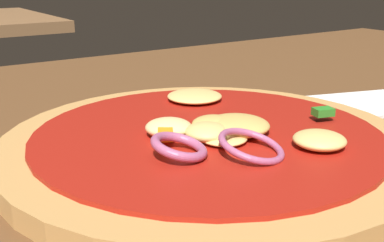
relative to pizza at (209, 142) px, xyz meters
name	(u,v)px	position (x,y,z in m)	size (l,w,h in m)	color
dining_table	(278,162)	(0.06, -0.01, -0.02)	(1.35, 0.87, 0.03)	brown
pizza	(209,142)	(0.00, 0.00, 0.00)	(0.29, 0.29, 0.03)	tan
napkin	(383,103)	(0.22, 0.01, -0.01)	(0.16, 0.12, 0.00)	white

